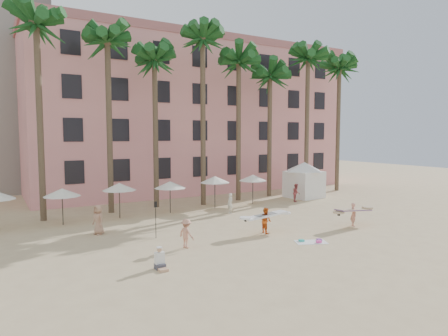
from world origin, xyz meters
name	(u,v)px	position (x,y,z in m)	size (l,w,h in m)	color
ground	(279,250)	(0.00, 0.00, 0.00)	(120.00, 120.00, 0.00)	#D1B789
pink_hotel	(188,119)	(7.00, 26.00, 8.00)	(35.00, 14.00, 16.00)	pink
palm_row	(174,54)	(0.51, 15.00, 12.97)	(44.40, 5.40, 16.30)	brown
umbrella_row	(146,185)	(-3.00, 12.50, 2.33)	(22.50, 2.70, 2.73)	#332B23
cabana	(304,177)	(13.41, 13.02, 2.07)	(4.96, 4.96, 3.50)	white
beach_towel	(312,242)	(2.66, 0.34, 0.03)	(2.05, 1.65, 0.14)	white
carrier_yellow	(354,213)	(7.94, 1.96, 0.92)	(3.14, 1.00, 1.59)	#DF917D
carrier_white	(266,219)	(1.65, 3.43, 0.88)	(3.09, 0.80, 1.61)	#D75516
beachgoers	(207,211)	(-0.28, 7.72, 0.85)	(19.62, 9.67, 1.85)	tan
paddle	(156,215)	(-4.79, 5.73, 1.41)	(0.18, 0.04, 2.23)	black
seated_man	(160,262)	(-6.60, 0.43, 0.35)	(0.45, 0.79, 1.02)	#3F3F4C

